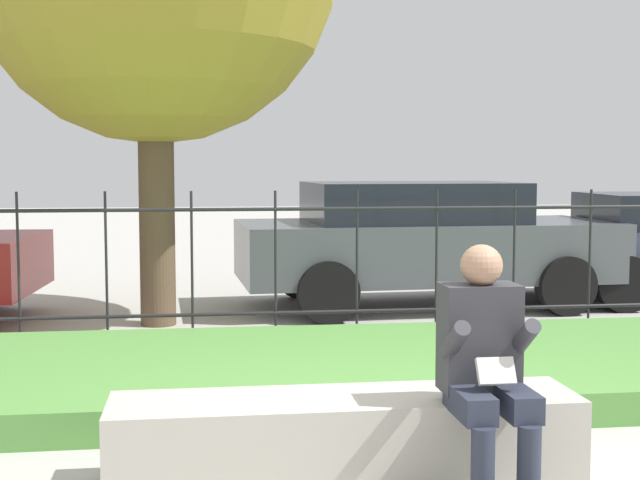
{
  "coord_description": "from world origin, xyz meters",
  "views": [
    {
      "loc": [
        -1.06,
        -4.44,
        1.64
      ],
      "look_at": [
        -0.12,
        2.49,
        1.04
      ],
      "focal_mm": 50.0,
      "sensor_mm": 36.0,
      "label": 1
    }
  ],
  "objects": [
    {
      "name": "stone_bench",
      "position": [
        -0.32,
        0.0,
        0.2
      ],
      "size": [
        2.42,
        0.56,
        0.45
      ],
      "color": "#B7B2A3",
      "rests_on": "ground_plane"
    },
    {
      "name": "person_seated_reader",
      "position": [
        0.32,
        -0.31,
        0.68
      ],
      "size": [
        0.42,
        0.73,
        1.25
      ],
      "color": "black",
      "rests_on": "ground_plane"
    },
    {
      "name": "car_parked_center",
      "position": [
        1.48,
        5.51,
        0.77
      ],
      "size": [
        4.34,
        2.13,
        1.43
      ],
      "rotation": [
        0.0,
        0.0,
        0.05
      ],
      "color": "#4C5156",
      "rests_on": "ground_plane"
    },
    {
      "name": "grass_berm",
      "position": [
        0.0,
        1.99,
        0.11
      ],
      "size": [
        9.54,
        2.58,
        0.22
      ],
      "color": "#569342",
      "rests_on": "ground_plane"
    },
    {
      "name": "iron_fence",
      "position": [
        -0.0,
        3.6,
        0.74
      ],
      "size": [
        7.54,
        0.03,
        1.4
      ],
      "color": "#232326",
      "rests_on": "ground_plane"
    },
    {
      "name": "ground_plane",
      "position": [
        0.0,
        0.0,
        0.0
      ],
      "size": [
        60.0,
        60.0,
        0.0
      ],
      "primitive_type": "plane",
      "color": "#B2AFA8"
    }
  ]
}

